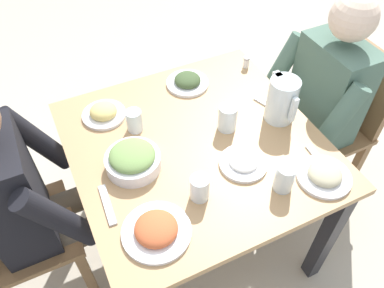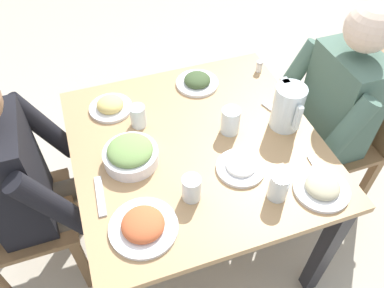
{
  "view_description": "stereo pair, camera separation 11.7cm",
  "coord_description": "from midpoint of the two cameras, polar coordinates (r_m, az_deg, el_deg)",
  "views": [
    {
      "loc": [
        0.91,
        -0.46,
        1.84
      ],
      "look_at": [
        0.01,
        -0.02,
        0.73
      ],
      "focal_mm": 36.03,
      "sensor_mm": 36.0,
      "label": 1
    },
    {
      "loc": [
        0.96,
        -0.35,
        1.84
      ],
      "look_at": [
        0.01,
        -0.02,
        0.73
      ],
      "focal_mm": 36.03,
      "sensor_mm": 36.0,
      "label": 2
    }
  ],
  "objects": [
    {
      "name": "ground_plane",
      "position": [
        2.1,
        2.16,
        -13.31
      ],
      "size": [
        8.0,
        8.0,
        0.0
      ],
      "primitive_type": "plane",
      "color": "#B7AD99"
    },
    {
      "name": "dining_table",
      "position": [
        1.59,
        2.77,
        -2.62
      ],
      "size": [
        0.96,
        0.96,
        0.72
      ],
      "color": "tan",
      "rests_on": "ground_plane"
    },
    {
      "name": "chair_near",
      "position": [
        1.75,
        -24.85,
        -9.61
      ],
      "size": [
        0.4,
        0.4,
        0.86
      ],
      "color": "olive",
      "rests_on": "ground_plane"
    },
    {
      "name": "chair_far",
      "position": [
        2.07,
        23.74,
        2.01
      ],
      "size": [
        0.4,
        0.4,
        0.86
      ],
      "color": "olive",
      "rests_on": "ground_plane"
    },
    {
      "name": "diner_near",
      "position": [
        1.6,
        -19.5,
        -5.19
      ],
      "size": [
        0.48,
        0.53,
        1.16
      ],
      "color": "black",
      "rests_on": "ground_plane"
    },
    {
      "name": "diner_far",
      "position": [
        1.86,
        20.18,
        3.75
      ],
      "size": [
        0.48,
        0.53,
        1.16
      ],
      "color": "#4C6B5B",
      "rests_on": "ground_plane"
    },
    {
      "name": "water_pitcher",
      "position": [
        1.57,
        16.09,
        5.17
      ],
      "size": [
        0.16,
        0.12,
        0.19
      ],
      "color": "silver",
      "rests_on": "dining_table"
    },
    {
      "name": "salad_bowl",
      "position": [
        1.43,
        -6.77,
        -1.56
      ],
      "size": [
        0.21,
        0.21,
        0.09
      ],
      "color": "white",
      "rests_on": "dining_table"
    },
    {
      "name": "plate_yoghurt",
      "position": [
        1.43,
        9.55,
        -3.43
      ],
      "size": [
        0.18,
        0.18,
        0.04
      ],
      "color": "white",
      "rests_on": "dining_table"
    },
    {
      "name": "plate_rice_curry",
      "position": [
        1.27,
        -4.58,
        -12.07
      ],
      "size": [
        0.23,
        0.23,
        0.06
      ],
      "color": "white",
      "rests_on": "dining_table"
    },
    {
      "name": "plate_dolmas",
      "position": [
        1.76,
        2.7,
        9.18
      ],
      "size": [
        0.19,
        0.19,
        0.05
      ],
      "color": "white",
      "rests_on": "dining_table"
    },
    {
      "name": "plate_fries",
      "position": [
        1.66,
        -10.02,
        5.52
      ],
      "size": [
        0.18,
        0.18,
        0.06
      ],
      "color": "white",
      "rests_on": "dining_table"
    },
    {
      "name": "plate_beans",
      "position": [
        1.45,
        20.92,
        -6.13
      ],
      "size": [
        0.2,
        0.2,
        0.05
      ],
      "color": "white",
      "rests_on": "dining_table"
    },
    {
      "name": "water_glass_far_left",
      "position": [
        1.35,
        15.18,
        -6.18
      ],
      "size": [
        0.07,
        0.07,
        0.11
      ],
      "primitive_type": "cylinder",
      "color": "silver",
      "rests_on": "dining_table"
    },
    {
      "name": "water_glass_far_right",
      "position": [
        1.31,
        2.5,
        -6.68
      ],
      "size": [
        0.07,
        0.07,
        0.1
      ],
      "primitive_type": "cylinder",
      "color": "silver",
      "rests_on": "dining_table"
    },
    {
      "name": "water_glass_near_right",
      "position": [
        1.55,
        -5.86,
        4.05
      ],
      "size": [
        0.06,
        0.06,
        0.09
      ],
      "primitive_type": "cylinder",
      "color": "silver",
      "rests_on": "dining_table"
    },
    {
      "name": "water_glass_center",
      "position": [
        1.53,
        7.91,
        3.34
      ],
      "size": [
        0.08,
        0.08,
        0.11
      ],
      "primitive_type": "cylinder",
      "color": "silver",
      "rests_on": "dining_table"
    },
    {
      "name": "salt_shaker",
      "position": [
        1.87,
        11.74,
        11.13
      ],
      "size": [
        0.03,
        0.03,
        0.05
      ],
      "color": "white",
      "rests_on": "dining_table"
    },
    {
      "name": "fork_near",
      "position": [
        1.37,
        -11.06,
        -7.68
      ],
      "size": [
        0.17,
        0.04,
        0.01
      ],
      "primitive_type": "cube",
      "rotation": [
        0.0,
        0.0,
        -0.06
      ],
      "color": "silver",
      "rests_on": "dining_table"
    },
    {
      "name": "knife_near",
      "position": [
        1.67,
        14.66,
        4.15
      ],
      "size": [
        0.18,
        0.08,
        0.01
      ],
      "primitive_type": "cube",
      "rotation": [
        0.0,
        0.0,
        0.33
      ],
      "color": "silver",
      "rests_on": "dining_table"
    },
    {
      "name": "fork_far",
      "position": [
        1.5,
        20.64,
        -4.14
      ],
      "size": [
        0.17,
        0.04,
        0.01
      ],
      "primitive_type": "cube",
      "rotation": [
        0.0,
        0.0,
        -0.08
      ],
      "color": "silver",
      "rests_on": "dining_table"
    }
  ]
}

